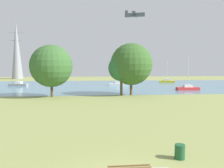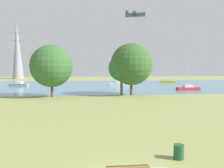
# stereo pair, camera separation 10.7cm
# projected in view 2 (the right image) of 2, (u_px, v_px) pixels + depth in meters

# --- Properties ---
(ground_plane) EXTENTS (160.00, 160.00, 0.00)m
(ground_plane) POSITION_uv_depth(u_px,v_px,m) (102.00, 103.00, 31.17)
(ground_plane) COLOR #8C9351
(litter_bin) EXTENTS (0.56, 0.56, 0.80)m
(litter_bin) POSITION_uv_depth(u_px,v_px,m) (179.00, 152.00, 12.33)
(litter_bin) COLOR #1E512D
(litter_bin) RESTS_ON ground
(water_surface) EXTENTS (140.00, 40.00, 0.02)m
(water_surface) POSITION_uv_depth(u_px,v_px,m) (97.00, 86.00, 58.96)
(water_surface) COLOR #5688A1
(water_surface) RESTS_ON ground
(sailboat_red) EXTENTS (4.83, 1.59, 7.49)m
(sailboat_red) POSITION_uv_depth(u_px,v_px,m) (188.00, 88.00, 47.90)
(sailboat_red) COLOR red
(sailboat_red) RESTS_ON water_surface
(sailboat_gray) EXTENTS (4.99, 2.34, 6.59)m
(sailboat_gray) POSITION_uv_depth(u_px,v_px,m) (19.00, 84.00, 57.91)
(sailboat_gray) COLOR gray
(sailboat_gray) RESTS_ON water_surface
(sailboat_white) EXTENTS (4.97, 2.22, 7.70)m
(sailboat_white) POSITION_uv_depth(u_px,v_px,m) (119.00, 84.00, 58.38)
(sailboat_white) COLOR white
(sailboat_white) RESTS_ON water_surface
(sailboat_yellow) EXTENTS (5.03, 2.83, 6.78)m
(sailboat_yellow) POSITION_uv_depth(u_px,v_px,m) (167.00, 81.00, 70.66)
(sailboat_yellow) COLOR yellow
(sailboat_yellow) RESTS_ON water_surface
(tree_east_near) EXTENTS (6.95, 6.95, 8.62)m
(tree_east_near) POSITION_uv_depth(u_px,v_px,m) (52.00, 66.00, 36.77)
(tree_east_near) COLOR brown
(tree_east_near) RESTS_ON ground
(tree_west_far) EXTENTS (4.58, 4.58, 7.09)m
(tree_west_far) POSITION_uv_depth(u_px,v_px,m) (122.00, 68.00, 38.92)
(tree_west_far) COLOR brown
(tree_west_far) RESTS_ON ground
(tree_west_near) EXTENTS (7.36, 7.36, 9.15)m
(tree_west_near) POSITION_uv_depth(u_px,v_px,m) (131.00, 64.00, 39.26)
(tree_west_near) COLOR brown
(tree_west_near) RESTS_ON ground
(electricity_pylon) EXTENTS (6.40, 4.40, 23.00)m
(electricity_pylon) POSITION_uv_depth(u_px,v_px,m) (17.00, 50.00, 89.87)
(electricity_pylon) COLOR gray
(electricity_pylon) RESTS_ON ground
(light_aircraft) EXTENTS (6.44, 8.35, 2.10)m
(light_aircraft) POSITION_uv_depth(u_px,v_px,m) (135.00, 15.00, 71.88)
(light_aircraft) COLOR #4C5156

